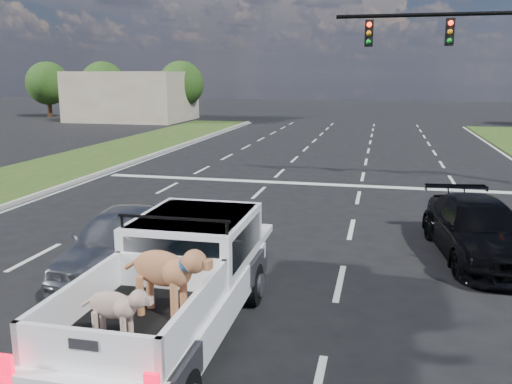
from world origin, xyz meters
TOP-DOWN VIEW (x-y plane):
  - ground at (0.00, 0.00)m, footprint 160.00×160.00m
  - road_markings at (0.00, 6.56)m, footprint 17.75×60.00m
  - curb_left at (-9.05, 6.00)m, footprint 0.15×60.00m
  - building_left at (-20.00, 36.00)m, footprint 10.00×8.00m
  - tree_far_a at (-30.00, 38.00)m, footprint 4.20×4.20m
  - tree_far_b at (-24.00, 38.00)m, footprint 4.20×4.20m
  - tree_far_c at (-16.00, 38.00)m, footprint 4.20×4.20m
  - pickup_truck at (-0.59, -2.96)m, footprint 2.06×5.37m
  - silver_sedan at (-2.85, -0.41)m, footprint 1.92×4.19m
  - black_coupe at (4.70, 2.28)m, footprint 2.46×4.79m

SIDE VIEW (x-z plane):
  - ground at x=0.00m, z-range 0.00..0.00m
  - road_markings at x=0.00m, z-range 0.00..0.01m
  - curb_left at x=-9.05m, z-range 0.00..0.14m
  - black_coupe at x=4.70m, z-range 0.00..1.33m
  - silver_sedan at x=-2.85m, z-range 0.00..1.39m
  - pickup_truck at x=-0.59m, z-range -0.07..1.94m
  - building_left at x=-20.00m, z-range 0.00..4.40m
  - tree_far_a at x=-30.00m, z-range 0.59..5.99m
  - tree_far_b at x=-24.00m, z-range 0.59..5.99m
  - tree_far_c at x=-16.00m, z-range 0.59..5.99m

